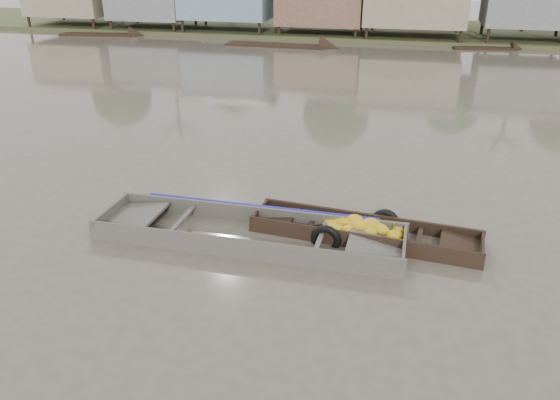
# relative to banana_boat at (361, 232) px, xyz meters

# --- Properties ---
(ground) EXTENTS (120.00, 120.00, 0.00)m
(ground) POSITION_rel_banana_boat_xyz_m (-1.94, -0.76, -0.12)
(ground) COLOR #534B3F
(ground) RESTS_ON ground
(banana_boat) EXTENTS (5.09, 1.69, 0.71)m
(banana_boat) POSITION_rel_banana_boat_xyz_m (0.00, 0.00, 0.00)
(banana_boat) COLOR black
(banana_boat) RESTS_ON ground
(viewer_boat) EXTENTS (6.77, 1.84, 0.54)m
(viewer_boat) POSITION_rel_banana_boat_xyz_m (-2.36, -0.64, -0.07)
(viewer_boat) COLOR #433F39
(viewer_boat) RESTS_ON ground
(distant_boats) EXTENTS (48.33, 14.52, 0.35)m
(distant_boats) POSITION_rel_banana_boat_xyz_m (6.72, 23.01, -0.17)
(distant_boats) COLOR black
(distant_boats) RESTS_ON ground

